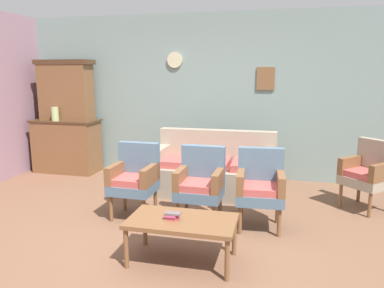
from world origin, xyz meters
TOP-DOWN VIEW (x-y plane):
  - ground_plane at (0.00, 0.00)m, footprint 7.68×7.68m
  - wall_back_with_decor at (0.00, 2.63)m, footprint 6.40×0.09m
  - side_cabinet at (-2.51, 2.25)m, footprint 1.16×0.55m
  - cabinet_upper_hutch at (-2.51, 2.33)m, footprint 0.99×0.38m
  - vase_on_cabinet at (-2.59, 2.07)m, footprint 0.12×0.12m
  - floral_couch at (0.25, 1.66)m, footprint 1.76×0.81m
  - armchair_row_middle at (-0.54, 0.56)m, footprint 0.53×0.50m
  - armchair_near_couch_end at (0.29, 0.55)m, footprint 0.53×0.50m
  - armchair_by_doorway at (0.97, 0.58)m, footprint 0.55×0.52m
  - wingback_chair_by_fireplace at (2.29, 1.49)m, footprint 0.71×0.71m
  - coffee_table at (0.32, -0.40)m, footprint 1.00×0.56m
  - book_stack_on_table at (0.23, -0.42)m, footprint 0.15×0.08m

SIDE VIEW (x-z plane):
  - ground_plane at x=0.00m, z-range 0.00..0.00m
  - floral_couch at x=0.25m, z-range -0.12..0.78m
  - coffee_table at x=0.32m, z-range 0.17..0.59m
  - book_stack_on_table at x=0.23m, z-range 0.42..0.49m
  - side_cabinet at x=-2.51m, z-range 0.00..0.93m
  - armchair_row_middle at x=-0.54m, z-range 0.05..0.95m
  - armchair_near_couch_end at x=0.29m, z-range 0.05..0.95m
  - armchair_by_doorway at x=0.97m, z-range 0.05..0.95m
  - wingback_chair_by_fireplace at x=2.29m, z-range 0.05..0.95m
  - vase_on_cabinet at x=-2.59m, z-range 0.93..1.17m
  - wall_back_with_decor at x=0.00m, z-range 0.00..2.70m
  - cabinet_upper_hutch at x=-2.51m, z-range 0.94..1.97m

